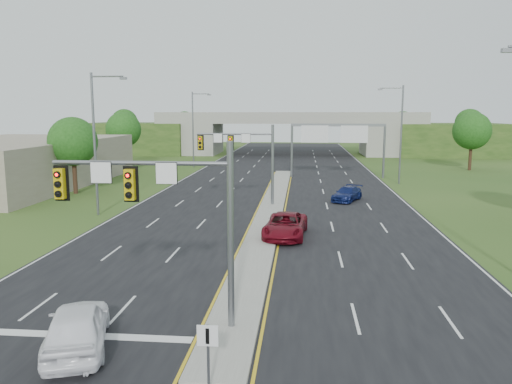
{
  "coord_description": "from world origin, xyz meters",
  "views": [
    {
      "loc": [
        2.54,
        -17.32,
        7.98
      ],
      "look_at": [
        -0.37,
        13.84,
        3.0
      ],
      "focal_mm": 35.0,
      "sensor_mm": 36.0,
      "label": 1
    }
  ],
  "objects": [
    {
      "name": "road",
      "position": [
        0.0,
        35.0,
        0.01
      ],
      "size": [
        24.0,
        160.0,
        0.02
      ],
      "primitive_type": "cube",
      "color": "black",
      "rests_on": "ground"
    },
    {
      "name": "overpass",
      "position": [
        0.0,
        80.0,
        3.55
      ],
      "size": [
        80.0,
        14.0,
        8.1
      ],
      "color": "gray",
      "rests_on": "ground"
    },
    {
      "name": "tree_back_b",
      "position": [
        -24.0,
        94.0,
        5.51
      ],
      "size": [
        5.6,
        5.6,
        8.32
      ],
      "color": "#382316",
      "rests_on": "ground"
    },
    {
      "name": "ground",
      "position": [
        0.0,
        0.0,
        0.0
      ],
      "size": [
        240.0,
        240.0,
        0.0
      ],
      "primitive_type": "plane",
      "color": "#294819",
      "rests_on": "ground"
    },
    {
      "name": "car_far_a",
      "position": [
        1.5,
        14.19,
        0.78
      ],
      "size": [
        2.97,
        5.67,
        1.52
      ],
      "primitive_type": "imported",
      "rotation": [
        0.0,
        0.0,
        -0.08
      ],
      "color": "maroon",
      "rests_on": "road"
    },
    {
      "name": "tree_l_mid",
      "position": [
        -24.0,
        55.0,
        5.51
      ],
      "size": [
        5.2,
        5.2,
        8.12
      ],
      "color": "#382316",
      "rests_on": "ground"
    },
    {
      "name": "tree_back_a",
      "position": [
        -38.0,
        94.0,
        5.84
      ],
      "size": [
        6.0,
        6.0,
        8.85
      ],
      "color": "#382316",
      "rests_on": "ground"
    },
    {
      "name": "lane_markings",
      "position": [
        -0.6,
        28.91,
        0.02
      ],
      "size": [
        23.72,
        160.0,
        0.01
      ],
      "color": "gold",
      "rests_on": "road"
    },
    {
      "name": "commercial_building",
      "position": [
        -30.0,
        35.0,
        2.5
      ],
      "size": [
        18.0,
        30.0,
        5.0
      ],
      "primitive_type": "cube",
      "color": "gray",
      "rests_on": "ground"
    },
    {
      "name": "tree_r_mid",
      "position": [
        26.0,
        55.0,
        5.51
      ],
      "size": [
        5.2,
        5.2,
        8.12
      ],
      "color": "#382316",
      "rests_on": "ground"
    },
    {
      "name": "lightpole_l_mid",
      "position": [
        -13.3,
        20.0,
        6.1
      ],
      "size": [
        2.85,
        0.25,
        11.0
      ],
      "color": "slate",
      "rests_on": "ground"
    },
    {
      "name": "car_far_b",
      "position": [
        6.64,
        28.19,
        0.66
      ],
      "size": [
        3.45,
        4.78,
        1.29
      ],
      "primitive_type": "imported",
      "rotation": [
        0.0,
        0.0,
        -0.42
      ],
      "color": "#0D184F",
      "rests_on": "road"
    },
    {
      "name": "car_white",
      "position": [
        -4.99,
        -2.0,
        0.84
      ],
      "size": [
        3.36,
        5.18,
        1.64
      ],
      "primitive_type": "imported",
      "rotation": [
        0.0,
        0.0,
        3.46
      ],
      "color": "white",
      "rests_on": "road"
    },
    {
      "name": "tree_back_d",
      "position": [
        38.0,
        94.0,
        5.84
      ],
      "size": [
        6.0,
        6.0,
        8.85
      ],
      "color": "#382316",
      "rests_on": "ground"
    },
    {
      "name": "keep_right_sign",
      "position": [
        0.0,
        -4.53,
        1.52
      ],
      "size": [
        0.6,
        0.13,
        2.2
      ],
      "color": "slate",
      "rests_on": "ground"
    },
    {
      "name": "tree_back_c",
      "position": [
        24.0,
        94.0,
        5.51
      ],
      "size": [
        5.6,
        5.6,
        8.32
      ],
      "color": "#382316",
      "rests_on": "ground"
    },
    {
      "name": "lightpole_l_far",
      "position": [
        -13.3,
        55.0,
        6.1
      ],
      "size": [
        2.85,
        0.25,
        11.0
      ],
      "color": "slate",
      "rests_on": "ground"
    },
    {
      "name": "signal_mast_near",
      "position": [
        -2.26,
        -0.07,
        4.73
      ],
      "size": [
        6.62,
        0.6,
        7.0
      ],
      "color": "slate",
      "rests_on": "ground"
    },
    {
      "name": "tree_l_near",
      "position": [
        -20.0,
        30.0,
        5.18
      ],
      "size": [
        4.8,
        4.8,
        7.6
      ],
      "color": "#382316",
      "rests_on": "ground"
    },
    {
      "name": "sign_gantry",
      "position": [
        6.68,
        44.92,
        5.24
      ],
      "size": [
        11.58,
        0.44,
        6.67
      ],
      "color": "slate",
      "rests_on": "ground"
    },
    {
      "name": "median",
      "position": [
        0.0,
        23.0,
        0.1
      ],
      "size": [
        2.0,
        54.0,
        0.16
      ],
      "primitive_type": "cube",
      "color": "gray",
      "rests_on": "road"
    },
    {
      "name": "lightpole_r_far",
      "position": [
        13.3,
        40.0,
        6.1
      ],
      "size": [
        2.85,
        0.25,
        11.0
      ],
      "color": "slate",
      "rests_on": "ground"
    },
    {
      "name": "signal_mast_far",
      "position": [
        -2.26,
        24.93,
        4.73
      ],
      "size": [
        6.62,
        0.6,
        7.0
      ],
      "color": "slate",
      "rests_on": "ground"
    }
  ]
}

